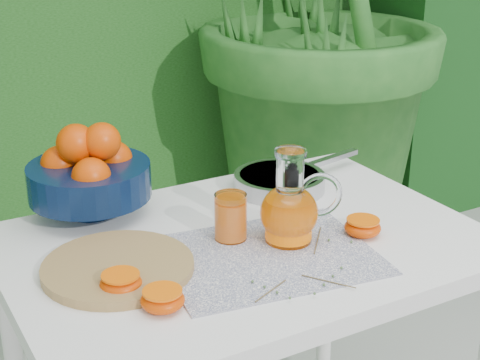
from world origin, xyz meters
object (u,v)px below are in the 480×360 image
saute_pan (280,180)px  fruit_bowl (89,173)px  juice_pitcher (290,210)px  cutting_board (118,267)px  white_table (245,274)px

saute_pan → fruit_bowl: bearing=168.9°
fruit_bowl → juice_pitcher: fruit_bowl is taller
fruit_bowl → cutting_board: bearing=-99.1°
juice_pitcher → saute_pan: bearing=61.4°
white_table → saute_pan: (0.22, 0.20, 0.10)m
juice_pitcher → saute_pan: 0.30m
saute_pan → white_table: bearing=-137.1°
cutting_board → saute_pan: 0.54m
white_table → fruit_bowl: fruit_bowl is taller
white_table → fruit_bowl: 0.42m
juice_pitcher → fruit_bowl: bearing=132.4°
cutting_board → saute_pan: size_ratio=0.72×
cutting_board → juice_pitcher: bearing=-8.5°
white_table → juice_pitcher: 0.18m
cutting_board → fruit_bowl: (0.05, 0.29, 0.09)m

